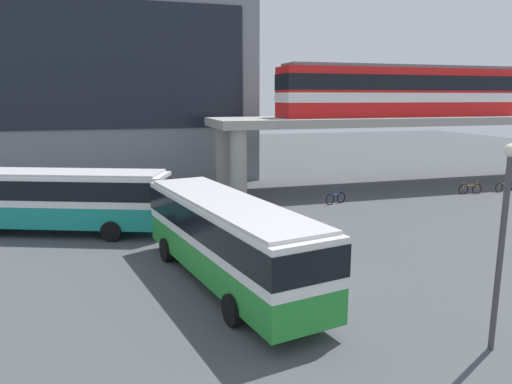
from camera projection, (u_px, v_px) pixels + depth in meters
ground_plane at (220, 218)px, 27.54m from camera, size 120.00×120.00×0.00m
station_building at (76, 80)px, 40.58m from camera, size 28.87×13.25×16.72m
elevated_platform at (414, 126)px, 37.23m from camera, size 32.00×6.28×5.41m
train at (402, 91)px, 36.35m from camera, size 19.58×2.96×3.84m
bus_main at (227, 233)px, 17.46m from camera, size 4.67×11.32×3.22m
bus_secondary at (60, 195)px, 24.15m from camera, size 11.22×6.33×3.22m
bicycle_orange at (470, 189)px, 34.41m from camera, size 1.78×0.35×1.04m
bicycle_blue at (336, 198)px, 31.17m from camera, size 1.71×0.66×1.04m
bicycle_brown at (504, 187)px, 35.21m from camera, size 1.79×0.25×1.04m
lamp_post at (503, 231)px, 12.55m from camera, size 0.36×0.36×5.72m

